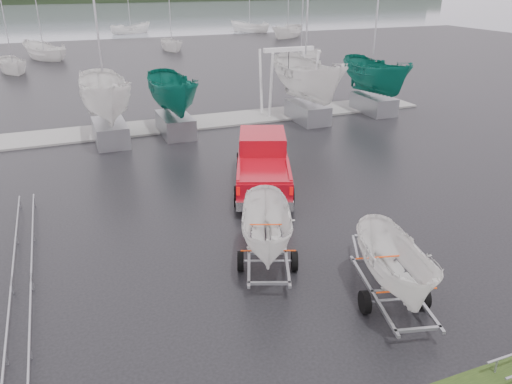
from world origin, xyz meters
name	(u,v)px	position (x,y,z in m)	size (l,w,h in m)	color
ground_plane	(286,211)	(0.00, 0.00, 0.00)	(120.00, 120.00, 0.00)	black
lake	(84,19)	(0.00, 100.00, -0.01)	(300.00, 300.00, 0.00)	slate
dock	(194,123)	(0.00, 13.00, 0.05)	(30.00, 3.00, 0.12)	gray
pickup_truck	(263,160)	(0.19, 2.78, 1.05)	(4.11, 6.41, 2.02)	#990813
trailer_hitched	(268,192)	(-2.18, -3.32, 2.46)	(2.40, 3.78, 4.51)	gray
trailer_parked	(400,226)	(0.13, -6.32, 2.37)	(2.02, 3.78, 4.33)	gray
boat_hoist	(288,72)	(6.10, 13.00, 2.67)	(3.30, 2.18, 4.12)	silver
keelboat_0	(103,66)	(-5.05, 11.00, 3.96)	(2.49, 3.20, 10.66)	gray
keelboat_1	(172,69)	(-1.55, 11.20, 3.57)	(2.26, 3.20, 7.12)	gray
keelboat_2	(310,48)	(6.49, 11.00, 4.32)	(2.71, 3.20, 10.89)	gray
keelboat_3	(378,52)	(11.38, 11.30, 3.78)	(2.38, 3.20, 10.55)	gray
mast_rack_0	(24,233)	(-9.00, 1.00, 0.35)	(0.56, 6.50, 0.06)	gray
mast_rack_1	(17,349)	(-9.00, -5.00, 0.35)	(0.56, 6.50, 0.06)	gray
moored_boat_0	(14,72)	(-10.78, 35.98, 0.01)	(2.59, 2.63, 10.88)	silver
moored_boat_1	(45,59)	(-8.08, 43.50, 0.00)	(3.68, 3.71, 11.62)	silver
moored_boat_2	(301,62)	(16.29, 31.56, 0.01)	(2.52, 2.48, 10.68)	silver
moored_boat_3	(288,37)	(24.58, 52.50, 0.00)	(4.05, 4.04, 11.76)	silver
moored_boat_5	(131,33)	(4.50, 66.68, 0.01)	(2.93, 2.88, 11.20)	silver
moored_boat_6	(250,32)	(22.28, 61.78, 0.00)	(3.67, 3.68, 11.43)	silver
moored_boat_7	(172,50)	(6.06, 45.28, 0.01)	(2.11, 2.17, 10.79)	silver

